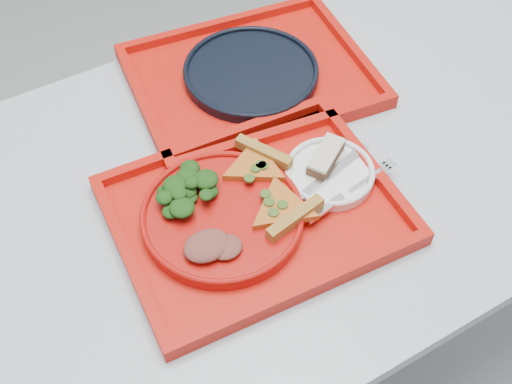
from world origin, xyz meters
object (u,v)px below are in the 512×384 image
(tray_far, at_px, (251,79))
(dinner_plate, at_px, (222,217))
(navy_plate, at_px, (251,73))
(dessert_bar, at_px, (326,157))
(tray_main, at_px, (255,213))

(tray_far, height_order, dinner_plate, dinner_plate)
(navy_plate, bearing_deg, dessert_bar, -91.04)
(tray_main, xyz_separation_m, tray_far, (0.16, 0.29, 0.00))
(tray_main, distance_m, tray_far, 0.33)
(tray_main, bearing_deg, dinner_plate, 173.51)
(tray_main, xyz_separation_m, dinner_plate, (-0.05, 0.01, 0.02))
(dessert_bar, bearing_deg, navy_plate, 56.62)
(dinner_plate, height_order, navy_plate, dinner_plate)
(tray_far, distance_m, dessert_bar, 0.27)
(tray_far, relative_size, navy_plate, 1.73)
(dinner_plate, bearing_deg, tray_far, 52.70)
(tray_main, distance_m, navy_plate, 0.33)
(tray_main, bearing_deg, tray_far, 65.29)
(tray_main, xyz_separation_m, dessert_bar, (0.15, 0.02, 0.03))
(dinner_plate, xyz_separation_m, navy_plate, (0.21, 0.28, -0.00))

